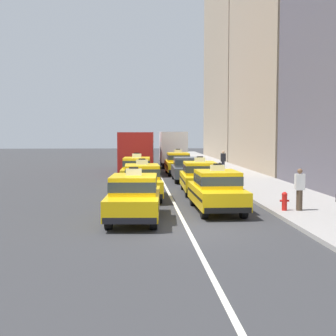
{
  "coord_description": "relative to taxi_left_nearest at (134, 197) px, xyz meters",
  "views": [
    {
      "loc": [
        -1.62,
        -14.91,
        3.17
      ],
      "look_at": [
        -0.02,
        9.61,
        1.3
      ],
      "focal_mm": 49.35,
      "sensor_mm": 36.0,
      "label": 1
    }
  ],
  "objects": [
    {
      "name": "ground_plane",
      "position": [
        1.77,
        -1.6,
        -0.88
      ],
      "size": [
        160.0,
        160.0,
        0.0
      ],
      "primitive_type": "plane",
      "color": "#353538"
    },
    {
      "name": "taxi_right_second",
      "position": [
        3.37,
        7.39,
        0.0
      ],
      "size": [
        1.93,
        4.6,
        1.96
      ],
      "color": "black",
      "rests_on": "ground"
    },
    {
      "name": "taxi_left_nearest",
      "position": [
        0.0,
        0.0,
        0.0
      ],
      "size": [
        2.06,
        4.65,
        1.96
      ],
      "color": "black",
      "rests_on": "ground"
    },
    {
      "name": "taxi_left_third",
      "position": [
        0.08,
        12.0,
        0.0
      ],
      "size": [
        1.97,
        4.62,
        1.96
      ],
      "color": "black",
      "rests_on": "ground"
    },
    {
      "name": "taxi_right_fourth",
      "position": [
        3.2,
        18.62,
        0.0
      ],
      "size": [
        1.82,
        4.56,
        1.96
      ],
      "color": "black",
      "rests_on": "ground"
    },
    {
      "name": "taxi_right_nearest",
      "position": [
        3.3,
        1.74,
        0.0
      ],
      "size": [
        1.87,
        4.58,
        1.96
      ],
      "color": "black",
      "rests_on": "ground"
    },
    {
      "name": "pedestrian_by_storefront",
      "position": [
        6.47,
        17.38,
        0.13
      ],
      "size": [
        0.47,
        0.24,
        1.71
      ],
      "color": "#23232D",
      "rests_on": "sidewalk_curb"
    },
    {
      "name": "sedan_right_third",
      "position": [
        3.3,
        13.48,
        -0.03
      ],
      "size": [
        1.83,
        4.33,
        1.58
      ],
      "color": "black",
      "rests_on": "ground"
    },
    {
      "name": "sedan_left_fifth",
      "position": [
        0.11,
        29.9,
        -0.03
      ],
      "size": [
        2.02,
        4.4,
        1.58
      ],
      "color": "black",
      "rests_on": "ground"
    },
    {
      "name": "pedestrian_near_crosswalk",
      "position": [
        6.43,
        0.96,
        0.1
      ],
      "size": [
        0.36,
        0.24,
        1.64
      ],
      "color": "#473828",
      "rests_on": "sidewalk_curb"
    },
    {
      "name": "taxi_left_second",
      "position": [
        0.33,
        5.52,
        0.0
      ],
      "size": [
        1.87,
        4.58,
        1.96
      ],
      "color": "black",
      "rests_on": "ground"
    },
    {
      "name": "fire_hydrant",
      "position": [
        5.85,
        0.99,
        -0.33
      ],
      "size": [
        0.36,
        0.22,
        0.73
      ],
      "color": "red",
      "rests_on": "sidewalk_curb"
    },
    {
      "name": "bus_left_fourth",
      "position": [
        0.17,
        21.43,
        0.94
      ],
      "size": [
        2.93,
        11.29,
        3.22
      ],
      "color": "black",
      "rests_on": "ground"
    },
    {
      "name": "box_truck_right_fifth",
      "position": [
        3.37,
        26.65,
        0.9
      ],
      "size": [
        2.34,
        6.98,
        3.27
      ],
      "color": "black",
      "rests_on": "ground"
    },
    {
      "name": "sidewalk_curb",
      "position": [
        7.37,
        13.4,
        -0.8
      ],
      "size": [
        4.0,
        90.0,
        0.15
      ],
      "primitive_type": "cube",
      "color": "#9E9993",
      "rests_on": "ground"
    },
    {
      "name": "lane_stripe_left_right",
      "position": [
        1.77,
        18.4,
        -0.87
      ],
      "size": [
        0.14,
        80.0,
        0.01
      ],
      "primitive_type": "cube",
      "color": "silver",
      "rests_on": "ground"
    }
  ]
}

